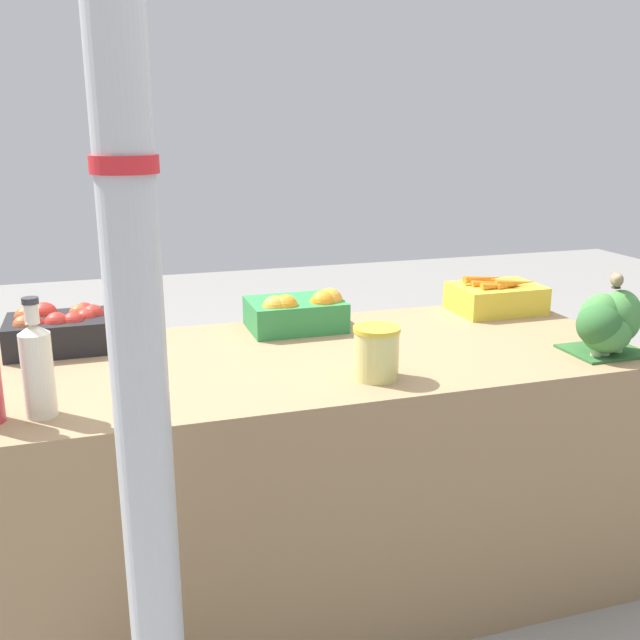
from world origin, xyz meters
TOP-DOWN VIEW (x-y plane):
  - ground_plane at (0.00, 0.00)m, footprint 10.00×10.00m
  - market_table at (0.00, 0.00)m, footprint 1.88×0.81m
  - support_pole at (-0.55, -0.67)m, footprint 0.11×0.11m
  - apple_crate at (-0.73, 0.27)m, footprint 0.30×0.22m
  - orange_crate at (0.01, 0.26)m, footprint 0.30×0.22m
  - carrot_crate at (0.75, 0.27)m, footprint 0.30×0.22m
  - broccoli_pile at (0.78, -0.27)m, footprint 0.23×0.20m
  - juice_bottle_cloudy at (-0.75, -0.26)m, footprint 0.07×0.07m
  - pickle_jar at (0.08, -0.25)m, footprint 0.12×0.12m
  - sparrow_bird at (0.82, -0.25)m, footprint 0.09×0.12m

SIDE VIEW (x-z plane):
  - ground_plane at x=0.00m, z-range 0.00..0.00m
  - market_table at x=0.00m, z-range 0.00..0.76m
  - carrot_crate at x=0.75m, z-range 0.75..0.88m
  - orange_crate at x=0.01m, z-range 0.75..0.89m
  - apple_crate at x=-0.73m, z-range 0.76..0.89m
  - pickle_jar at x=0.08m, z-range 0.76..0.90m
  - broccoli_pile at x=0.78m, z-range 0.76..0.95m
  - juice_bottle_cloudy at x=-0.75m, z-range 0.74..1.02m
  - sparrow_bird at x=0.82m, z-range 0.96..1.01m
  - support_pole at x=-0.55m, z-range 0.00..2.66m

